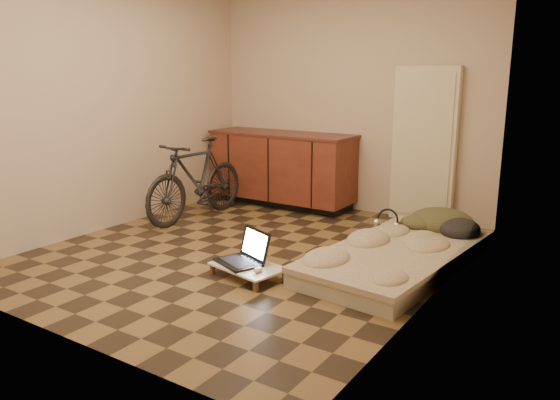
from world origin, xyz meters
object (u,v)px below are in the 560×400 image
Objects in this scene: bicycle at (196,175)px; futon at (398,257)px; lap_desk at (248,267)px; laptop at (244,256)px.

futon is (2.50, -0.24, -0.42)m from bicycle.
lap_desk is (-0.93, -0.90, -0.00)m from futon.
lap_desk is at bearing -8.01° from laptop.
bicycle is 1.89m from laptop.
bicycle reaches higher than futon.
bicycle is at bearing -179.92° from futon.
laptop is at bearing 161.49° from lap_desk.
futon reaches higher than lap_desk.
laptop is (1.49, -1.10, -0.35)m from bicycle.
futon is 4.36× the size of laptop.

